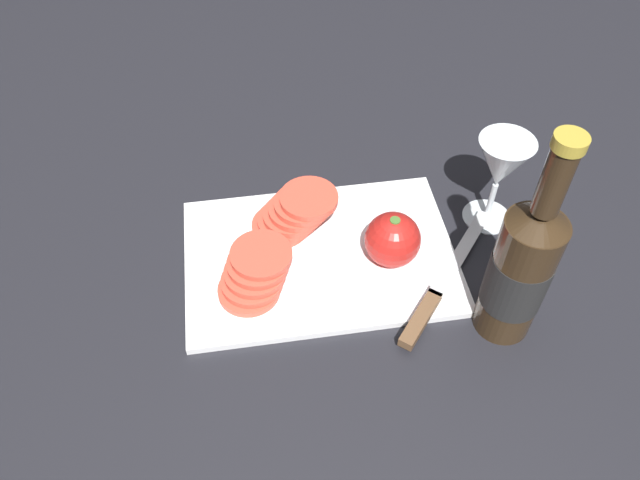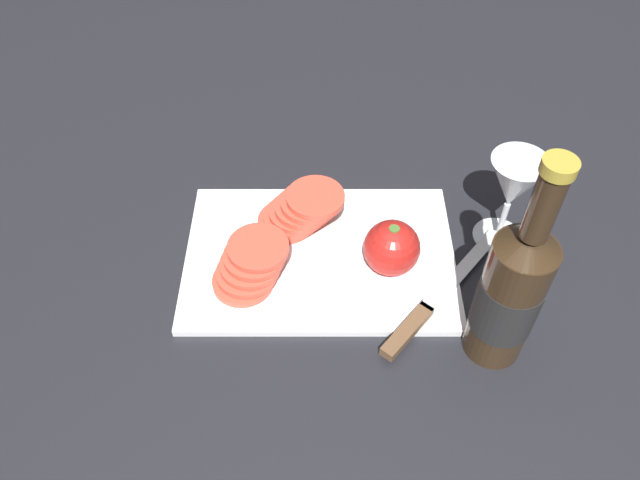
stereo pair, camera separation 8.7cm
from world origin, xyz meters
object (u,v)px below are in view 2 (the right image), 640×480
(wine_glass, at_px, (513,187))
(knife, at_px, (421,316))
(wine_bottle, at_px, (510,293))
(whole_tomato, at_px, (392,248))
(tomato_slice_stack_far, at_px, (251,264))
(tomato_slice_stack_near, at_px, (301,210))

(wine_glass, relative_size, knife, 0.66)
(wine_bottle, relative_size, whole_tomato, 3.98)
(wine_glass, height_order, tomato_slice_stack_far, wine_glass)
(tomato_slice_stack_near, bearing_deg, tomato_slice_stack_far, 56.25)
(knife, distance_m, tomato_slice_stack_far, 0.24)
(wine_bottle, bearing_deg, knife, -20.48)
(wine_glass, bearing_deg, tomato_slice_stack_near, -3.44)
(tomato_slice_stack_near, bearing_deg, whole_tomato, 146.74)
(tomato_slice_stack_near, height_order, tomato_slice_stack_far, tomato_slice_stack_near)
(knife, bearing_deg, wine_glass, -0.79)
(wine_bottle, distance_m, tomato_slice_stack_near, 0.33)
(wine_bottle, xyz_separation_m, whole_tomato, (0.12, -0.12, -0.06))
(wine_bottle, xyz_separation_m, knife, (0.09, -0.03, -0.10))
(whole_tomato, relative_size, knife, 0.35)
(tomato_slice_stack_far, bearing_deg, tomato_slice_stack_near, -123.75)
(wine_glass, xyz_separation_m, tomato_slice_stack_near, (0.29, -0.02, -0.06))
(wine_bottle, relative_size, tomato_slice_stack_near, 2.46)
(wine_bottle, xyz_separation_m, tomato_slice_stack_far, (0.32, -0.11, -0.08))
(knife, height_order, tomato_slice_stack_far, tomato_slice_stack_far)
(wine_glass, relative_size, tomato_slice_stack_near, 1.16)
(whole_tomato, height_order, tomato_slice_stack_far, whole_tomato)
(wine_bottle, xyz_separation_m, wine_glass, (-0.04, -0.19, -0.01))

